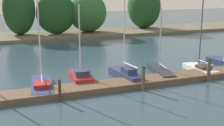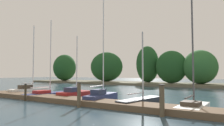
# 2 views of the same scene
# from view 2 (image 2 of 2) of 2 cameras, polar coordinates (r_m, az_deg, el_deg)

# --- Properties ---
(dock_pier) EXTENTS (23.29, 1.80, 0.35)m
(dock_pier) POSITION_cam_2_polar(r_m,az_deg,el_deg) (13.55, -6.53, -11.23)
(dock_pier) COLOR brown
(dock_pier) RESTS_ON ground
(far_shore) EXTENTS (64.82, 8.21, 7.26)m
(far_shore) POSITION_cam_2_polar(r_m,az_deg,el_deg) (36.62, 11.73, -1.73)
(far_shore) COLOR #66604C
(far_shore) RESTS_ON ground
(sailboat_0) EXTENTS (1.41, 4.43, 7.18)m
(sailboat_0) POSITION_cam_2_polar(r_m,az_deg,el_deg) (22.02, -22.61, -7.17)
(sailboat_0) COLOR white
(sailboat_0) RESTS_ON ground
(sailboat_1) EXTENTS (1.86, 4.53, 6.99)m
(sailboat_1) POSITION_cam_2_polar(r_m,az_deg,el_deg) (18.60, -18.21, -8.49)
(sailboat_1) COLOR navy
(sailboat_1) RESTS_ON ground
(sailboat_2) EXTENTS (1.53, 3.17, 5.32)m
(sailboat_2) POSITION_cam_2_polar(r_m,az_deg,el_deg) (17.01, -10.67, -8.82)
(sailboat_2) COLOR maroon
(sailboat_2) RESTS_ON ground
(sailboat_3) EXTENTS (1.29, 3.88, 8.38)m
(sailboat_3) POSITION_cam_2_polar(r_m,az_deg,el_deg) (14.67, -2.90, -9.59)
(sailboat_3) COLOR navy
(sailboat_3) RESTS_ON ground
(sailboat_4) EXTENTS (1.74, 4.44, 4.98)m
(sailboat_4) POSITION_cam_2_polar(r_m,az_deg,el_deg) (13.53, 8.78, -10.74)
(sailboat_4) COLOR #232833
(sailboat_4) RESTS_ON ground
(sailboat_5) EXTENTS (1.46, 3.60, 6.67)m
(sailboat_5) POSITION_cam_2_polar(r_m,az_deg,el_deg) (12.15, 22.69, -11.29)
(sailboat_5) COLOR white
(sailboat_5) RESTS_ON ground
(mooring_piling_1) EXTENTS (0.19, 0.19, 1.29)m
(mooring_piling_1) POSITION_cam_2_polar(r_m,az_deg,el_deg) (16.45, -23.99, -7.86)
(mooring_piling_1) COLOR #3D3323
(mooring_piling_1) RESTS_ON ground
(mooring_piling_2) EXTENTS (0.27, 0.27, 1.55)m
(mooring_piling_2) POSITION_cam_2_polar(r_m,az_deg,el_deg) (12.46, -9.64, -9.13)
(mooring_piling_2) COLOR brown
(mooring_piling_2) RESTS_ON ground
(mooring_piling_3) EXTENTS (0.28, 0.28, 1.56)m
(mooring_piling_3) POSITION_cam_2_polar(r_m,az_deg,el_deg) (10.03, 14.39, -10.53)
(mooring_piling_3) COLOR brown
(mooring_piling_3) RESTS_ON ground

